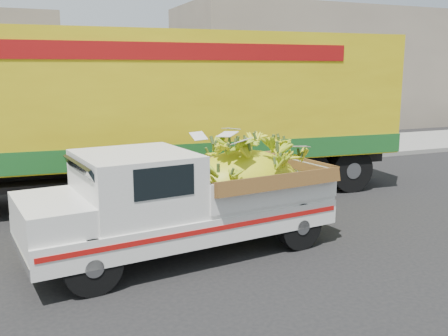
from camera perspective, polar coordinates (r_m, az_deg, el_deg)
name	(u,v)px	position (r m, az deg, el deg)	size (l,w,h in m)	color
ground	(76,263)	(8.30, -16.53, -10.37)	(100.00, 100.00, 0.00)	black
curb	(49,181)	(14.00, -19.37, -1.44)	(60.00, 0.25, 0.15)	gray
sidewalk	(44,167)	(16.06, -19.87, 0.06)	(60.00, 4.00, 0.14)	gray
building_right	(315,69)	(27.04, 10.33, 11.05)	(14.00, 6.00, 6.00)	gray
pickup_truck	(203,195)	(8.27, -2.36, -3.13)	(5.18, 2.43, 1.75)	black
semi_trailer	(154,108)	(11.64, -8.05, 6.84)	(12.04, 3.30, 3.80)	black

